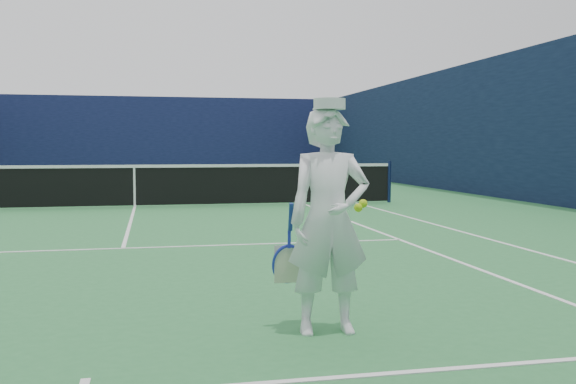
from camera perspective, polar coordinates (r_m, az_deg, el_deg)
The scene contains 5 objects.
ground at distance 15.66m, azimuth -13.46°, elevation -1.31°, with size 80.00×80.00×0.00m, color #2C753C.
court_markings at distance 15.66m, azimuth -13.46°, elevation -1.30°, with size 11.03×23.83×0.01m.
windscreen_fence at distance 15.61m, azimuth -13.58°, elevation 6.02°, with size 20.12×36.12×4.00m.
tennis_net at distance 15.62m, azimuth -13.50°, elevation 0.71°, with size 12.88×0.09×1.07m.
tennis_player at distance 4.88m, azimuth 3.65°, elevation -2.48°, with size 0.76×0.48×1.78m.
Camera 1 is at (0.42, -15.59, 1.42)m, focal length 40.00 mm.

